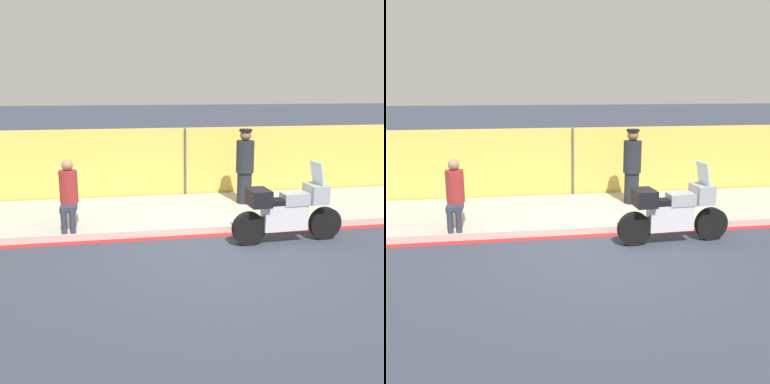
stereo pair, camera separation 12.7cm
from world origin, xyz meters
The scene contains 7 objects.
ground_plane centered at (0.00, 0.00, 0.00)m, with size 120.00×120.00×0.00m, color #333847.
sidewalk centered at (0.00, 2.48, 0.07)m, with size 43.25×2.80×0.13m.
curb_paint_stripe centered at (0.00, 0.99, 0.00)m, with size 43.25×0.18×0.01m.
storefront_fence centered at (0.00, 3.96, 0.90)m, with size 41.09×0.17×1.80m.
motorcycle centered at (1.33, 0.40, 0.60)m, with size 2.12×0.56×1.49m.
officer_standing centered at (1.22, 2.79, 1.01)m, with size 0.41×0.41×1.73m.
person_seated_on_curb centered at (-2.63, 1.55, 0.87)m, with size 0.35×0.67×1.33m.
Camera 2 is at (-1.60, -7.09, 2.83)m, focal length 42.00 mm.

